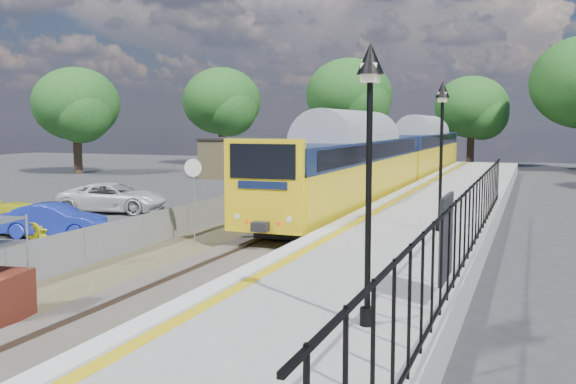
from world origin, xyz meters
The scene contains 15 objects.
ground centered at (0.00, 0.00, 0.00)m, with size 120.00×120.00×0.00m, color #2D2D30.
track_bed centered at (-0.47, 9.67, 0.09)m, with size 5.90×80.00×0.29m.
platform centered at (4.20, 8.00, 0.45)m, with size 5.00×70.00×0.90m, color gray.
platform_edge centered at (2.14, 8.00, 0.90)m, with size 0.90×70.00×0.01m.
victorian_lamp_south centered at (5.50, -4.00, 4.30)m, with size 0.44×0.44×4.60m.
victorian_lamp_north centered at (5.30, 6.00, 4.30)m, with size 0.44×0.44×4.60m.
palisade_fence centered at (6.55, 2.24, 1.84)m, with size 0.12×26.00×2.00m.
wire_fence centered at (-4.20, 12.00, 0.60)m, with size 0.06×52.00×1.20m.
outbuilding centered at (-10.91, 31.21, 1.52)m, with size 10.80×10.10×3.12m.
tree_line centered at (1.40, 42.00, 6.61)m, with size 56.80×43.80×11.88m.
train centered at (0.00, 24.90, 2.34)m, with size 2.82×40.83×3.51m.
speed_sign centered at (-2.78, 4.94, 2.09)m, with size 0.61×0.14×3.04m.
car_blue centered at (-8.64, 4.82, 0.63)m, with size 1.33×3.82×1.26m, color #1C2EA9.
car_yellow centered at (-10.25, 4.90, 0.59)m, with size 1.66×4.09×1.19m, color yellow.
car_white centered at (-10.71, 11.23, 0.70)m, with size 2.34×5.07×1.41m, color silver.
Camera 1 is at (7.98, -14.09, 4.22)m, focal length 40.00 mm.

